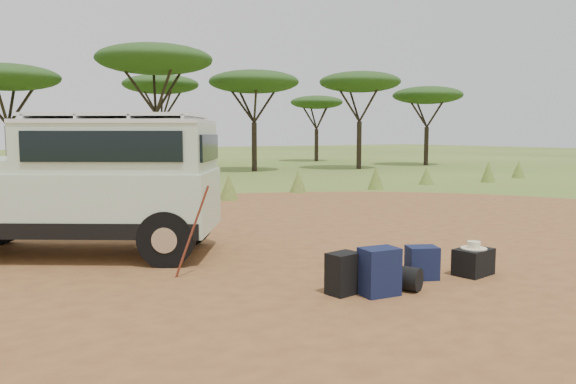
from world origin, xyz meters
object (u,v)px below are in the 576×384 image
duffel_navy (422,263)px  walking_staff (192,232)px  backpack_black (343,274)px  backpack_olive (378,266)px  backpack_navy (379,272)px  safari_vehicle (83,188)px  hard_case (473,262)px

duffel_navy → walking_staff: bearing=171.8°
backpack_black → backpack_olive: size_ratio=1.19×
backpack_navy → safari_vehicle: bearing=126.7°
walking_staff → hard_case: size_ratio=2.54×
backpack_black → backpack_navy: size_ratio=0.88×
backpack_navy → backpack_black: bearing=148.7°
walking_staff → backpack_navy: (1.66, -2.05, -0.36)m
safari_vehicle → backpack_black: size_ratio=9.37×
backpack_navy → hard_case: backpack_navy is taller
backpack_navy → backpack_olive: size_ratio=1.35×
backpack_navy → duffel_navy: (1.04, 0.28, -0.07)m
backpack_black → duffel_navy: 1.40m
duffel_navy → hard_case: bearing=8.2°
safari_vehicle → hard_case: safari_vehicle is taller
safari_vehicle → backpack_olive: bearing=-19.2°
duffel_navy → safari_vehicle: bearing=155.7°
walking_staff → hard_case: (3.49, -2.00, -0.47)m
backpack_olive → hard_case: 1.48m
backpack_navy → duffel_navy: 1.08m
duffel_navy → backpack_navy: bearing=-139.9°
walking_staff → backpack_black: 2.24m
backpack_olive → duffel_navy: 0.66m
backpack_black → walking_staff: bearing=118.1°
safari_vehicle → hard_case: 6.34m
backpack_navy → hard_case: (1.83, 0.05, -0.11)m
backpack_olive → duffel_navy: bearing=-10.8°
backpack_black → backpack_olive: 0.81m
walking_staff → backpack_navy: walking_staff is taller
hard_case → walking_staff: bearing=141.0°
backpack_olive → walking_staff: bearing=152.5°
walking_staff → hard_case: bearing=-81.6°
safari_vehicle → backpack_black: (2.24, -4.22, -0.87)m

